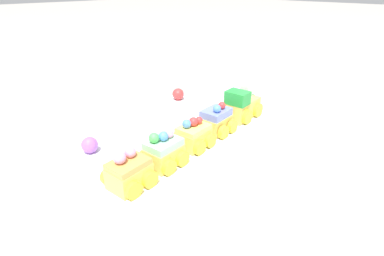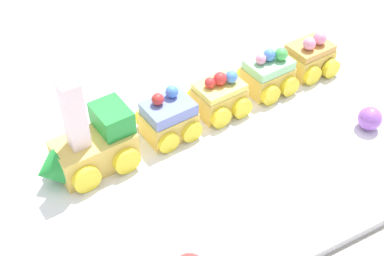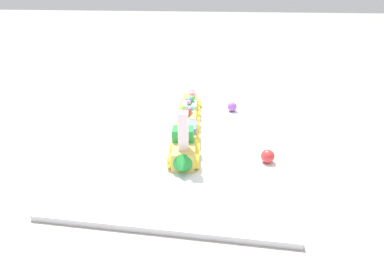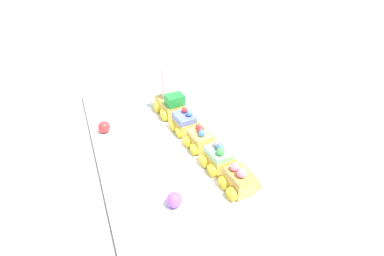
{
  "view_description": "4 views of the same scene",
  "coord_description": "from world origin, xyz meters",
  "px_view_note": "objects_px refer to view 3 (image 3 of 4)",
  "views": [
    {
      "loc": [
        -0.4,
        -0.37,
        0.3
      ],
      "look_at": [
        -0.03,
        -0.01,
        0.05
      ],
      "focal_mm": 28.0,
      "sensor_mm": 36.0,
      "label": 1
    },
    {
      "loc": [
        0.26,
        0.46,
        0.48
      ],
      "look_at": [
        0.03,
        0.03,
        0.04
      ],
      "focal_mm": 50.0,
      "sensor_mm": 36.0,
      "label": 2
    },
    {
      "loc": [
        0.74,
        0.11,
        0.38
      ],
      "look_at": [
        0.05,
        0.01,
        0.05
      ],
      "focal_mm": 28.0,
      "sensor_mm": 36.0,
      "label": 3
    },
    {
      "loc": [
        -0.57,
        0.23,
        0.47
      ],
      "look_at": [
        0.03,
        -0.01,
        0.03
      ],
      "focal_mm": 28.0,
      "sensor_mm": 36.0,
      "label": 4
    }
  ],
  "objects_px": {
    "cake_train_locomotive": "(184,151)",
    "cake_car_blueberry": "(186,133)",
    "gumball_purple": "(232,107)",
    "cake_car_lemon": "(188,121)",
    "cake_car_caramel": "(191,102)",
    "cake_car_mint": "(189,110)",
    "gumball_red": "(268,156)"
  },
  "relations": [
    {
      "from": "gumball_red",
      "to": "cake_car_mint",
      "type": "bearing_deg",
      "value": -137.62
    },
    {
      "from": "cake_car_blueberry",
      "to": "cake_train_locomotive",
      "type": "bearing_deg",
      "value": 0.11
    },
    {
      "from": "cake_car_blueberry",
      "to": "cake_car_caramel",
      "type": "distance_m",
      "value": 0.24
    },
    {
      "from": "gumball_red",
      "to": "cake_car_lemon",
      "type": "bearing_deg",
      "value": -126.69
    },
    {
      "from": "cake_car_lemon",
      "to": "cake_car_caramel",
      "type": "bearing_deg",
      "value": 179.89
    },
    {
      "from": "cake_train_locomotive",
      "to": "cake_car_blueberry",
      "type": "relative_size",
      "value": 1.83
    },
    {
      "from": "gumball_purple",
      "to": "gumball_red",
      "type": "distance_m",
      "value": 0.32
    },
    {
      "from": "cake_train_locomotive",
      "to": "cake_car_caramel",
      "type": "xyz_separation_m",
      "value": [
        -0.35,
        -0.04,
        -0.01
      ]
    },
    {
      "from": "cake_train_locomotive",
      "to": "gumball_purple",
      "type": "distance_m",
      "value": 0.36
    },
    {
      "from": "gumball_red",
      "to": "gumball_purple",
      "type": "bearing_deg",
      "value": -164.22
    },
    {
      "from": "cake_car_blueberry",
      "to": "gumball_red",
      "type": "bearing_deg",
      "value": 63.54
    },
    {
      "from": "cake_car_lemon",
      "to": "gumball_purple",
      "type": "bearing_deg",
      "value": 135.47
    },
    {
      "from": "cake_car_blueberry",
      "to": "gumball_purple",
      "type": "distance_m",
      "value": 0.26
    },
    {
      "from": "cake_car_mint",
      "to": "cake_car_caramel",
      "type": "bearing_deg",
      "value": 179.8
    },
    {
      "from": "gumball_red",
      "to": "cake_car_blueberry",
      "type": "bearing_deg",
      "value": -110.61
    },
    {
      "from": "cake_train_locomotive",
      "to": "gumball_red",
      "type": "bearing_deg",
      "value": 93.57
    },
    {
      "from": "cake_train_locomotive",
      "to": "cake_car_blueberry",
      "type": "distance_m",
      "value": 0.11
    },
    {
      "from": "cake_train_locomotive",
      "to": "cake_car_blueberry",
      "type": "bearing_deg",
      "value": -179.89
    },
    {
      "from": "cake_train_locomotive",
      "to": "cake_car_mint",
      "type": "height_order",
      "value": "cake_train_locomotive"
    },
    {
      "from": "cake_car_blueberry",
      "to": "cake_car_caramel",
      "type": "bearing_deg",
      "value": 179.85
    },
    {
      "from": "cake_car_lemon",
      "to": "gumball_purple",
      "type": "xyz_separation_m",
      "value": [
        -0.15,
        0.12,
        -0.01
      ]
    },
    {
      "from": "cake_car_caramel",
      "to": "cake_car_lemon",
      "type": "bearing_deg",
      "value": -0.11
    },
    {
      "from": "cake_car_lemon",
      "to": "gumball_purple",
      "type": "relative_size",
      "value": 2.27
    },
    {
      "from": "cake_car_blueberry",
      "to": "cake_car_lemon",
      "type": "distance_m",
      "value": 0.08
    },
    {
      "from": "gumball_purple",
      "to": "cake_car_lemon",
      "type": "bearing_deg",
      "value": -38.68
    },
    {
      "from": "cake_car_caramel",
      "to": "gumball_red",
      "type": "xyz_separation_m",
      "value": [
        0.32,
        0.23,
        -0.01
      ]
    },
    {
      "from": "cake_car_lemon",
      "to": "cake_car_caramel",
      "type": "height_order",
      "value": "cake_car_caramel"
    },
    {
      "from": "cake_car_lemon",
      "to": "gumball_purple",
      "type": "distance_m",
      "value": 0.2
    },
    {
      "from": "cake_train_locomotive",
      "to": "cake_car_lemon",
      "type": "distance_m",
      "value": 0.19
    },
    {
      "from": "cake_car_blueberry",
      "to": "cake_car_lemon",
      "type": "xyz_separation_m",
      "value": [
        -0.08,
        -0.01,
        -0.0
      ]
    },
    {
      "from": "cake_car_blueberry",
      "to": "gumball_purple",
      "type": "relative_size",
      "value": 2.27
    },
    {
      "from": "cake_train_locomotive",
      "to": "cake_car_caramel",
      "type": "height_order",
      "value": "cake_train_locomotive"
    }
  ]
}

